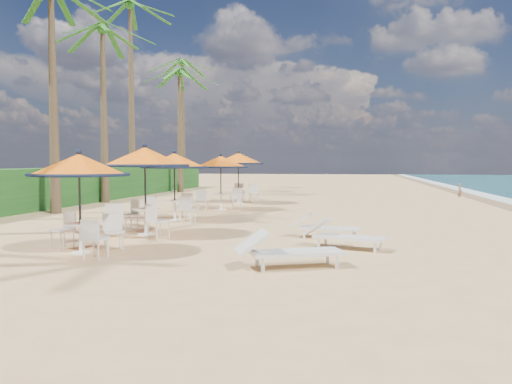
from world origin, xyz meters
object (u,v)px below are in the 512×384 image
at_px(station_2, 174,169).
at_px(station_4, 239,165).
at_px(station_0, 81,177).
at_px(lounger_mid, 341,235).
at_px(station_1, 143,168).
at_px(lounger_far, 322,227).
at_px(lounger_near, 286,250).
at_px(station_3, 221,167).

relative_size(station_2, station_4, 0.94).
distance_m(station_0, station_4, 14.45).
bearing_deg(station_0, station_2, 91.50).
relative_size(station_0, lounger_mid, 1.16).
height_order(station_0, lounger_mid, station_0).
height_order(station_1, lounger_mid, station_1).
bearing_deg(lounger_far, station_2, 155.09).
xyz_separation_m(station_0, lounger_near, (4.80, -0.72, -1.38)).
distance_m(station_3, lounger_far, 9.11).
bearing_deg(lounger_mid, station_2, 159.27).
bearing_deg(station_1, station_2, 96.04).
height_order(station_0, station_1, station_1).
distance_m(station_3, station_4, 3.56).
relative_size(station_2, lounger_mid, 1.23).
height_order(station_1, station_4, station_4).
xyz_separation_m(station_4, lounger_near, (4.42, -15.17, -1.61)).
bearing_deg(lounger_far, lounger_mid, -66.35).
relative_size(station_3, station_4, 0.92).
xyz_separation_m(station_1, lounger_mid, (5.60, -1.18, -1.59)).
bearing_deg(station_0, station_4, 88.51).
relative_size(station_4, lounger_far, 1.39).
distance_m(station_3, lounger_near, 12.52).
distance_m(station_3, lounger_mid, 10.73).
bearing_deg(station_2, station_4, 86.08).
xyz_separation_m(station_1, station_3, (0.15, 7.94, -0.03)).
distance_m(station_0, lounger_near, 5.05).
bearing_deg(station_0, lounger_near, -8.57).
height_order(station_3, lounger_far, station_3).
distance_m(lounger_near, lounger_mid, 2.70).
height_order(station_0, lounger_far, station_0).
xyz_separation_m(station_0, lounger_mid, (5.81, 1.77, -1.41)).
distance_m(station_1, lounger_near, 6.09).
xyz_separation_m(station_1, lounger_near, (4.59, -3.67, -1.57)).
bearing_deg(lounger_near, station_4, 83.04).
distance_m(station_2, station_3, 4.41).
relative_size(station_4, lounger_near, 1.22).
relative_size(station_0, lounger_far, 1.23).
xyz_separation_m(station_1, station_2, (-0.38, 3.56, -0.08)).
distance_m(station_4, lounger_near, 15.88).
bearing_deg(lounger_far, station_1, -170.15).
relative_size(station_0, lounger_near, 1.08).
bearing_deg(station_2, lounger_mid, -38.35).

